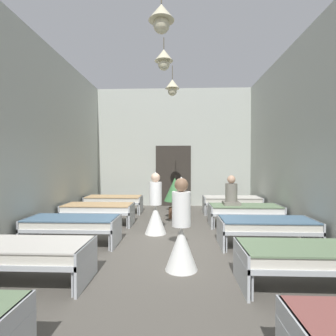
# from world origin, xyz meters

# --- Properties ---
(ground_plane) EXTENTS (6.70, 10.80, 0.10)m
(ground_plane) POSITION_xyz_m (0.00, 0.00, -0.05)
(ground_plane) COLOR #59544C
(room_shell) EXTENTS (6.50, 10.40, 4.69)m
(room_shell) POSITION_xyz_m (-0.00, 1.27, 2.36)
(room_shell) COLOR #B2B7AD
(room_shell) RESTS_ON ground
(bed_left_row_1) EXTENTS (1.90, 0.84, 0.57)m
(bed_left_row_1) POSITION_xyz_m (-2.00, -1.76, 0.44)
(bed_left_row_1) COLOR #B7BCC1
(bed_left_row_1) RESTS_ON ground
(bed_right_row_1) EXTENTS (1.90, 0.84, 0.57)m
(bed_right_row_1) POSITION_xyz_m (2.00, -1.76, 0.44)
(bed_right_row_1) COLOR #B7BCC1
(bed_right_row_1) RESTS_ON ground
(bed_left_row_2) EXTENTS (1.90, 0.84, 0.57)m
(bed_left_row_2) POSITION_xyz_m (-2.00, 0.00, 0.44)
(bed_left_row_2) COLOR #B7BCC1
(bed_left_row_2) RESTS_ON ground
(bed_right_row_2) EXTENTS (1.90, 0.84, 0.57)m
(bed_right_row_2) POSITION_xyz_m (2.00, 0.00, 0.44)
(bed_right_row_2) COLOR #B7BCC1
(bed_right_row_2) RESTS_ON ground
(bed_left_row_3) EXTENTS (1.90, 0.84, 0.57)m
(bed_left_row_3) POSITION_xyz_m (-2.00, 1.76, 0.44)
(bed_left_row_3) COLOR #B7BCC1
(bed_left_row_3) RESTS_ON ground
(bed_right_row_3) EXTENTS (1.90, 0.84, 0.57)m
(bed_right_row_3) POSITION_xyz_m (2.00, 1.76, 0.44)
(bed_right_row_3) COLOR #B7BCC1
(bed_right_row_3) RESTS_ON ground
(bed_left_row_4) EXTENTS (1.90, 0.84, 0.57)m
(bed_left_row_4) POSITION_xyz_m (-2.00, 3.52, 0.44)
(bed_left_row_4) COLOR #B7BCC1
(bed_left_row_4) RESTS_ON ground
(bed_right_row_4) EXTENTS (1.90, 0.84, 0.57)m
(bed_right_row_4) POSITION_xyz_m (2.00, 3.52, 0.44)
(bed_right_row_4) COLOR #B7BCC1
(bed_right_row_4) RESTS_ON ground
(nurse_near_aisle) EXTENTS (0.52, 0.52, 1.49)m
(nurse_near_aisle) POSITION_xyz_m (0.26, -1.20, 0.53)
(nurse_near_aisle) COLOR white
(nurse_near_aisle) RESTS_ON ground
(nurse_mid_aisle) EXTENTS (0.52, 0.52, 1.49)m
(nurse_mid_aisle) POSITION_xyz_m (-0.34, 0.93, 0.53)
(nurse_mid_aisle) COLOR white
(nurse_mid_aisle) RESTS_ON ground
(patient_seated_secondary) EXTENTS (0.44, 0.44, 0.80)m
(patient_seated_secondary) POSITION_xyz_m (1.65, 1.82, 0.87)
(patient_seated_secondary) COLOR slate
(patient_seated_secondary) RESTS_ON bed_right_row_3
(potted_plant) EXTENTS (0.67, 0.67, 1.26)m
(potted_plant) POSITION_xyz_m (0.10, 2.69, 0.80)
(potted_plant) COLOR brown
(potted_plant) RESTS_ON ground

